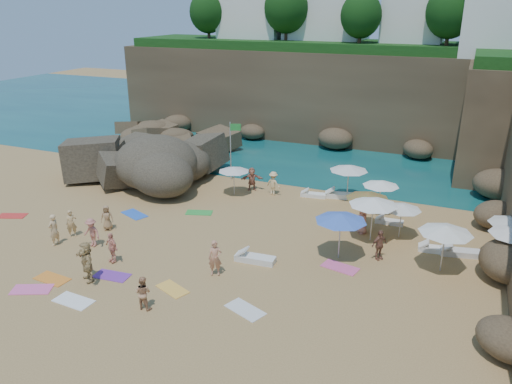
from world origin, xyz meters
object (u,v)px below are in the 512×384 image
at_px(parasol_0, 234,169).
at_px(person_stand_0, 71,223).
at_px(lounger_0, 313,195).
at_px(person_stand_6, 54,230).
at_px(person_stand_1, 143,293).
at_px(parasol_2, 349,168).
at_px(person_stand_4, 363,220).
at_px(person_stand_3, 379,245).
at_px(parasol_1, 381,183).
at_px(flag_pole, 232,143).
at_px(person_stand_5, 252,179).
at_px(person_stand_2, 273,183).
at_px(rock_outcrop, 157,177).

relative_size(parasol_0, person_stand_0, 1.35).
height_order(lounger_0, person_stand_0, person_stand_0).
relative_size(person_stand_0, person_stand_6, 0.89).
bearing_deg(person_stand_1, parasol_0, -81.89).
relative_size(parasol_2, person_stand_4, 1.59).
height_order(parasol_2, person_stand_4, parasol_2).
bearing_deg(person_stand_1, person_stand_0, -30.52).
height_order(parasol_0, lounger_0, parasol_0).
bearing_deg(parasol_2, person_stand_3, -65.69).
relative_size(parasol_1, person_stand_1, 1.48).
distance_m(parasol_0, person_stand_3, 11.78).
distance_m(person_stand_1, person_stand_4, 12.83).
bearing_deg(flag_pole, person_stand_1, -77.14).
relative_size(person_stand_0, person_stand_1, 1.04).
bearing_deg(parasol_0, person_stand_5, 59.61).
bearing_deg(person_stand_4, parasol_0, -144.71).
height_order(parasol_1, person_stand_3, parasol_1).
xyz_separation_m(person_stand_0, person_stand_5, (6.07, 10.51, 0.04)).
relative_size(parasol_1, person_stand_3, 1.40).
xyz_separation_m(parasol_1, person_stand_5, (-8.66, 0.58, -1.09)).
xyz_separation_m(person_stand_2, person_stand_3, (8.07, -6.31, -0.02)).
bearing_deg(rock_outcrop, person_stand_1, -57.90).
bearing_deg(person_stand_2, person_stand_4, 165.20).
distance_m(flag_pole, parasol_1, 11.04).
bearing_deg(lounger_0, parasol_1, -20.56).
bearing_deg(rock_outcrop, person_stand_0, -81.92).
distance_m(person_stand_3, person_stand_4, 3.04).
height_order(person_stand_1, person_stand_6, person_stand_6).
distance_m(person_stand_0, person_stand_1, 8.71).
height_order(rock_outcrop, parasol_0, parasol_0).
xyz_separation_m(parasol_0, parasol_1, (9.39, 0.67, 0.10)).
xyz_separation_m(lounger_0, person_stand_4, (4.11, -4.28, 0.65)).
bearing_deg(lounger_0, flag_pole, 162.85).
xyz_separation_m(rock_outcrop, person_stand_6, (1.33, -11.38, 0.86)).
xyz_separation_m(rock_outcrop, person_stand_0, (1.45, -10.23, 0.76)).
xyz_separation_m(person_stand_1, person_stand_6, (-7.73, 3.08, 0.12)).
bearing_deg(parasol_1, person_stand_6, -143.28).
relative_size(flag_pole, person_stand_5, 2.64).
distance_m(parasol_0, person_stand_4, 9.50).
bearing_deg(person_stand_3, parasol_0, 101.88).
height_order(person_stand_1, person_stand_2, person_stand_2).
height_order(parasol_2, lounger_0, parasol_2).
relative_size(parasol_1, person_stand_0, 1.42).
distance_m(flag_pole, lounger_0, 6.97).
relative_size(flag_pole, parasol_1, 1.94).
distance_m(flag_pole, parasol_0, 3.21).
bearing_deg(person_stand_3, lounger_0, 76.97).
distance_m(parasol_2, person_stand_1, 16.42).
distance_m(rock_outcrop, parasol_2, 14.09).
relative_size(parasol_0, person_stand_2, 1.28).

